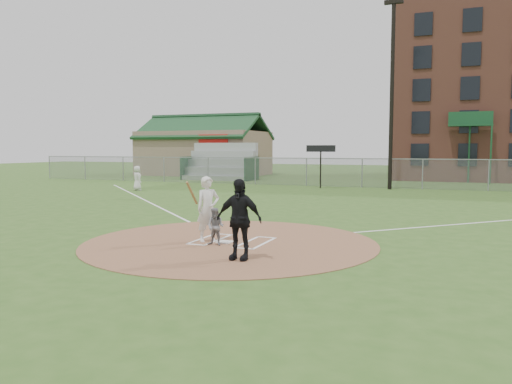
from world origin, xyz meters
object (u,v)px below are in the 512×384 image
at_px(home_plate, 225,242).
at_px(umpire, 239,219).
at_px(catcher, 216,227).
at_px(batter_at_plate, 208,209).
at_px(ondeck_player, 137,178).

xyz_separation_m(home_plate, umpire, (1.26, -1.86, 0.97)).
distance_m(home_plate, umpire, 2.45).
bearing_deg(home_plate, umpire, -56.04).
height_order(home_plate, catcher, catcher).
distance_m(catcher, batter_at_plate, 0.77).
xyz_separation_m(umpire, ondeck_player, (-14.15, 16.03, -0.21)).
distance_m(catcher, umpire, 1.97).
bearing_deg(batter_at_plate, umpire, -45.89).
bearing_deg(home_plate, ondeck_player, 132.32).
height_order(home_plate, umpire, umpire).
distance_m(umpire, batter_at_plate, 2.55).
bearing_deg(home_plate, catcher, -96.98).
bearing_deg(umpire, ondeck_player, 130.26).
relative_size(umpire, ondeck_player, 1.24).
relative_size(umpire, batter_at_plate, 1.04).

